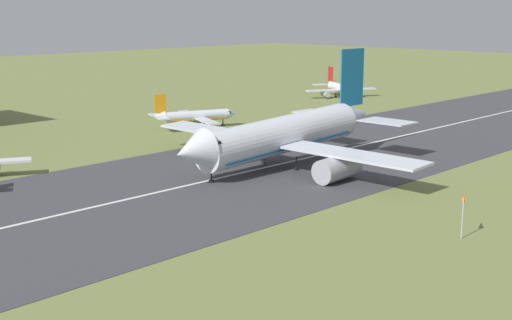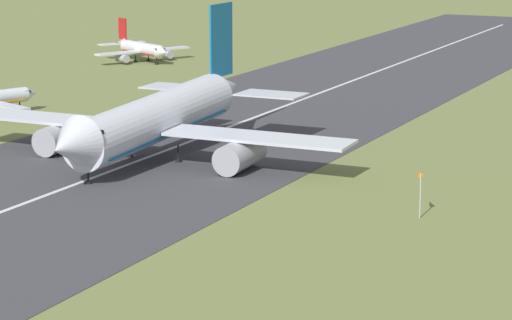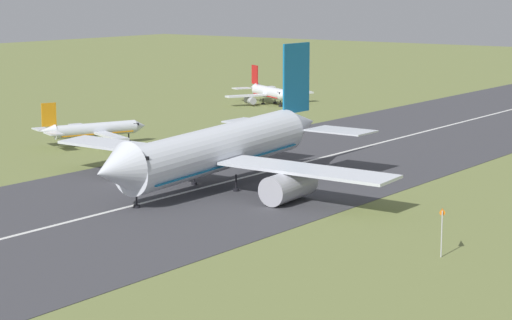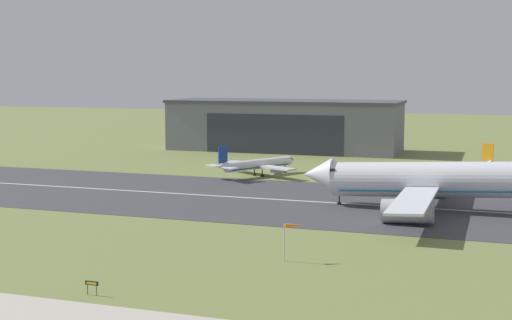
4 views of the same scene
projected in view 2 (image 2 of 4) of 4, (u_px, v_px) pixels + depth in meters
ground_plane at (455, 228)px, 130.19m from camera, size 723.20×723.20×0.00m
runway_strip at (77, 184)px, 150.19m from camera, size 483.20×47.63×0.06m
runway_centreline at (77, 184)px, 150.18m from camera, size 434.88×0.70×0.01m
airplane_landing at (155, 120)px, 163.79m from camera, size 48.60×57.41×19.63m
airplane_parked_west at (142, 49)px, 263.73m from camera, size 21.67×20.07×8.94m
windsock_pole at (419, 176)px, 134.40m from camera, size 2.45×1.56×5.09m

